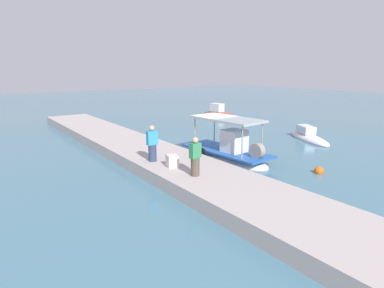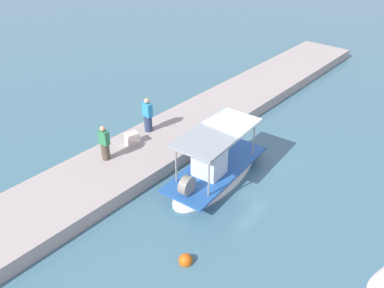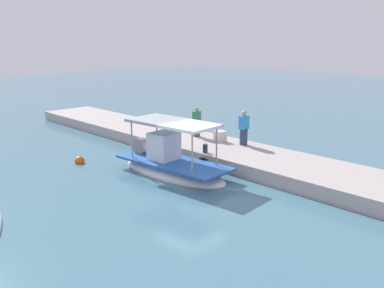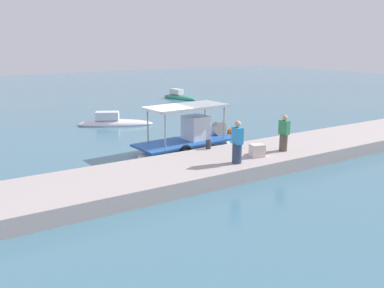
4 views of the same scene
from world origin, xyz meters
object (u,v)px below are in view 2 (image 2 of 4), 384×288
at_px(cargo_crate, 132,138).
at_px(marker_buoy, 186,260).
at_px(fisherman_near_bollard, 105,144).
at_px(mooring_bollard, 182,147).
at_px(fisherman_by_crate, 148,116).
at_px(main_fishing_boat, 215,172).

xyz_separation_m(cargo_crate, marker_buoy, (3.48, 6.42, -0.80)).
height_order(fisherman_near_bollard, marker_buoy, fisherman_near_bollard).
bearing_deg(mooring_bollard, fisherman_by_crate, -96.61).
xyz_separation_m(fisherman_near_bollard, marker_buoy, (1.81, 6.32, -1.28)).
xyz_separation_m(mooring_bollard, cargo_crate, (1.06, -2.24, 0.07)).
bearing_deg(fisherman_near_bollard, fisherman_by_crate, -172.56).
xyz_separation_m(fisherman_near_bollard, cargo_crate, (-1.67, -0.10, -0.49)).
relative_size(fisherman_by_crate, mooring_bollard, 4.24).
bearing_deg(fisherman_by_crate, main_fishing_boat, 84.63).
distance_m(main_fishing_boat, mooring_bollard, 2.07).
distance_m(fisherman_near_bollard, mooring_bollard, 3.52).
xyz_separation_m(fisherman_by_crate, marker_buoy, (4.84, 6.71, -1.33)).
height_order(main_fishing_boat, mooring_bollard, main_fishing_boat).
height_order(main_fishing_boat, cargo_crate, main_fishing_boat).
distance_m(main_fishing_boat, fisherman_by_crate, 4.69).
height_order(main_fishing_boat, fisherman_by_crate, main_fishing_boat).
distance_m(cargo_crate, marker_buoy, 7.35).
relative_size(fisherman_by_crate, cargo_crate, 2.97).
relative_size(main_fishing_boat, fisherman_near_bollard, 3.48).
distance_m(fisherman_by_crate, cargo_crate, 1.49).
bearing_deg(mooring_bollard, main_fishing_boat, 86.20).
bearing_deg(fisherman_near_bollard, mooring_bollard, 141.98).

